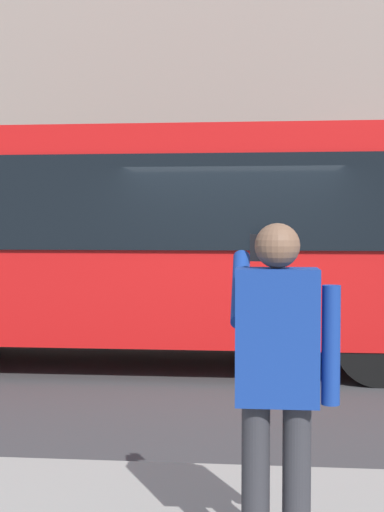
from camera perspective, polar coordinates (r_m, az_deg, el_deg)
The scene contains 4 objects.
ground_plane at distance 8.54m, azimuth 3.40°, elevation -9.87°, with size 60.00×60.00×0.00m, color #38383A.
building_facade_far at distance 15.69m, azimuth 4.41°, elevation 17.91°, with size 28.00×1.55×12.00m.
red_bus at distance 9.27m, azimuth -4.82°, elevation 1.60°, with size 9.05×2.54×3.08m.
pedestrian_photographer at distance 3.46m, azimuth 7.03°, elevation -9.12°, with size 0.53×0.52×1.70m.
Camera 1 is at (-0.28, 8.33, 1.84)m, focal length 48.73 mm.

